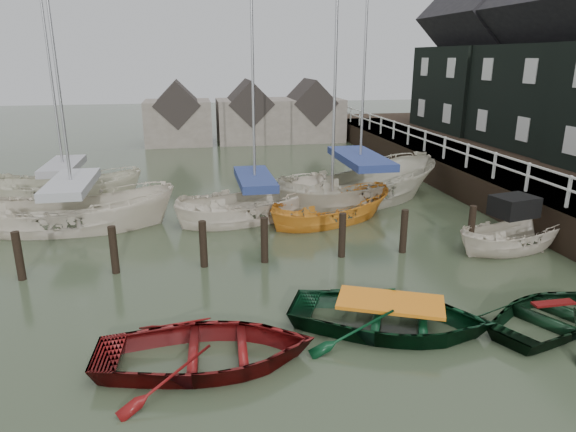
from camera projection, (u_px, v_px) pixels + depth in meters
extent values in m
plane|color=#2C3622|center=(329.00, 304.00, 12.85)|extent=(120.00, 120.00, 0.00)
cube|color=black|center=(473.00, 160.00, 23.50)|extent=(3.00, 32.00, 0.20)
cube|color=silver|center=(445.00, 138.00, 22.92)|extent=(0.06, 32.00, 0.06)
cube|color=silver|center=(444.00, 147.00, 23.04)|extent=(0.06, 32.00, 0.06)
cube|color=black|center=(574.00, 184.00, 24.89)|extent=(14.00, 38.00, 1.50)
cube|color=black|center=(559.00, 97.00, 25.58)|extent=(6.00, 7.00, 5.00)
cube|color=black|center=(573.00, 5.00, 24.32)|extent=(6.11, 7.14, 6.11)
cube|color=black|center=(483.00, 89.00, 32.15)|extent=(6.40, 7.00, 5.00)
cube|color=black|center=(491.00, 16.00, 30.89)|extent=(6.52, 7.14, 6.52)
cylinder|color=black|center=(20.00, 263.00, 14.09)|extent=(0.22, 0.22, 1.80)
cylinder|color=black|center=(114.00, 256.00, 14.54)|extent=(0.22, 0.22, 1.80)
cylinder|color=black|center=(204.00, 251.00, 14.98)|extent=(0.22, 0.22, 1.80)
cylinder|color=black|center=(265.00, 246.00, 15.30)|extent=(0.22, 0.22, 1.80)
cylinder|color=black|center=(342.00, 241.00, 15.73)|extent=(0.22, 0.22, 1.80)
cylinder|color=black|center=(403.00, 237.00, 16.08)|extent=(0.22, 0.22, 1.80)
cylinder|color=black|center=(471.00, 233.00, 16.49)|extent=(0.22, 0.22, 1.80)
cube|color=#665B51|center=(178.00, 122.00, 36.08)|extent=(4.50, 4.00, 3.00)
cube|color=#282321|center=(177.00, 103.00, 35.70)|extent=(3.18, 4.08, 3.18)
cube|color=#665B51|center=(249.00, 121.00, 36.97)|extent=(4.50, 4.00, 3.00)
cube|color=#282321|center=(249.00, 102.00, 36.59)|extent=(3.18, 4.08, 3.18)
cube|color=#665B51|center=(310.00, 119.00, 37.77)|extent=(4.50, 4.00, 3.00)
cube|color=#282321|center=(310.00, 101.00, 37.38)|extent=(3.18, 4.08, 3.18)
imported|color=#5F0D0D|center=(208.00, 364.00, 10.33)|extent=(4.55, 3.37, 0.91)
imported|color=black|center=(389.00, 329.00, 11.64)|extent=(5.42, 4.78, 0.93)
imported|color=black|center=(550.00, 325.00, 11.84)|extent=(4.39, 3.92, 0.75)
imported|color=beige|center=(512.00, 249.00, 16.51)|extent=(4.44, 2.42, 1.62)
cube|color=black|center=(514.00, 206.00, 16.29)|extent=(1.48, 1.25, 0.65)
imported|color=beige|center=(77.00, 227.00, 18.59)|extent=(7.09, 2.71, 2.73)
cylinder|color=#B2B2B7|center=(57.00, 74.00, 17.00)|extent=(0.10, 0.10, 7.71)
cube|color=#9B9DA1|center=(71.00, 184.00, 18.11)|extent=(3.90, 1.44, 0.30)
imported|color=beige|center=(256.00, 217.00, 19.84)|extent=(6.89, 4.47, 2.49)
cylinder|color=#B2B2B7|center=(253.00, 69.00, 18.20)|extent=(0.10, 0.10, 8.27)
cube|color=navy|center=(255.00, 179.00, 19.39)|extent=(3.77, 2.42, 0.30)
imported|color=orange|center=(331.00, 220.00, 19.41)|extent=(5.71, 3.88, 2.06)
cylinder|color=#B2B2B7|center=(335.00, 70.00, 17.78)|extent=(0.10, 0.10, 8.70)
imported|color=#B8B29D|center=(359.00, 201.00, 21.95)|extent=(8.76, 5.90, 3.17)
cylinder|color=#B2B2B7|center=(366.00, 26.00, 19.85)|extent=(0.10, 0.10, 10.63)
cube|color=navy|center=(360.00, 158.00, 21.40)|extent=(4.80, 3.19, 0.30)
imported|color=beige|center=(68.00, 200.00, 22.12)|extent=(6.72, 3.18, 2.50)
cylinder|color=#B2B2B7|center=(53.00, 87.00, 20.71)|extent=(0.10, 0.10, 6.75)
cube|color=gray|center=(63.00, 166.00, 21.68)|extent=(3.69, 1.70, 0.30)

